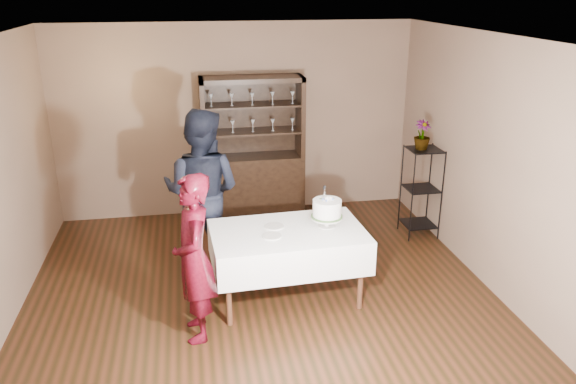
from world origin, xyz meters
name	(u,v)px	position (x,y,z in m)	size (l,w,h in m)	color
floor	(262,295)	(0.00, 0.00, 0.00)	(5.00, 5.00, 0.00)	black
ceiling	(257,38)	(0.00, 0.00, 2.70)	(5.00, 5.00, 0.00)	silver
back_wall	(236,121)	(0.00, 2.50, 1.35)	(5.00, 0.02, 2.70)	brown
wall_right	(490,164)	(2.50, 0.00, 1.35)	(0.02, 5.00, 2.70)	brown
china_hutch	(253,172)	(0.20, 2.25, 0.66)	(1.40, 0.48, 2.00)	black
plant_etagere	(421,188)	(2.28, 1.20, 0.65)	(0.42, 0.42, 1.20)	black
cake_table	(288,247)	(0.27, -0.09, 0.60)	(1.62, 1.04, 0.79)	white
woman	(194,258)	(-0.69, -0.59, 0.81)	(0.59, 0.39, 1.62)	#370511
man	(202,192)	(-0.56, 0.74, 0.96)	(0.93, 0.72, 1.91)	black
cake	(327,210)	(0.69, -0.06, 0.97)	(0.34, 0.34, 0.46)	silver
plate_near	(272,236)	(0.09, -0.21, 0.79)	(0.20, 0.20, 0.01)	silver
plate_far	(274,226)	(0.15, 0.02, 0.79)	(0.20, 0.20, 0.01)	silver
potted_plant	(422,135)	(2.23, 1.20, 1.37)	(0.21, 0.21, 0.37)	#3D612E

